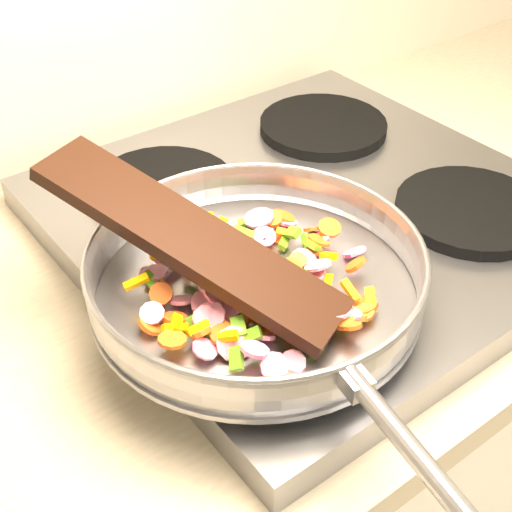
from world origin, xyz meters
TOP-DOWN VIEW (x-y plane):
  - cooktop at (-0.70, 1.67)m, footprint 0.60×0.60m
  - grate_fl at (-0.84, 1.52)m, footprint 0.19×0.19m
  - grate_fr at (-0.56, 1.52)m, footprint 0.19×0.19m
  - grate_bl at (-0.84, 1.81)m, footprint 0.19×0.19m
  - grate_br at (-0.56, 1.81)m, footprint 0.19×0.19m
  - saute_pan at (-0.88, 1.55)m, footprint 0.39×0.55m
  - vegetable_heap at (-0.88, 1.55)m, footprint 0.27×0.26m
  - wooden_spatula at (-0.93, 1.60)m, footprint 0.20×0.34m

SIDE VIEW (x-z plane):
  - cooktop at x=-0.70m, z-range 0.90..0.94m
  - grate_fl at x=-0.84m, z-range 0.94..0.96m
  - grate_fr at x=-0.56m, z-range 0.94..0.96m
  - grate_bl at x=-0.84m, z-range 0.94..0.96m
  - grate_br at x=-0.56m, z-range 0.94..0.96m
  - vegetable_heap at x=-0.88m, z-range 0.95..1.00m
  - saute_pan at x=-0.88m, z-range 0.96..1.02m
  - wooden_spatula at x=-0.93m, z-range 0.97..1.08m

